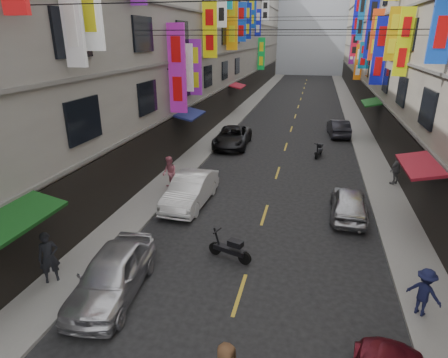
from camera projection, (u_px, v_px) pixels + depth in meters
The scene contains 20 objects.
sidewalk_left at pixel (240, 113), 40.77m from camera, with size 2.00×90.00×0.12m, color slate.
sidewalk_right at pixel (355, 118), 38.15m from camera, with size 2.00×90.00×0.12m, color slate.
building_row_left at pixel (184, 20), 38.72m from camera, with size 10.14×90.00×19.00m.
building_row_right at pixel (438, 17), 33.47m from camera, with size 10.14×90.00×19.00m.
haze_block at pixel (313, 21), 80.97m from camera, with size 18.00×8.00×22.00m, color #B0B8C5.
shop_signage at pixel (296, 21), 29.87m from camera, with size 14.00×55.00×12.19m.
street_awnings at pixel (264, 117), 24.16m from camera, with size 13.99×35.20×0.41m.
overhead_cables at pixel (293, 22), 25.44m from camera, with size 14.00×38.04×1.24m.
lane_markings at pixel (293, 122), 36.76m from camera, with size 0.12×80.20×0.01m.
scooter_crossing at pixel (230, 249), 14.01m from camera, with size 1.75×0.76×1.14m.
scooter_far_right at pixel (319, 151), 26.10m from camera, with size 0.65×1.79×1.14m.
car_left_near at pixel (112, 274), 12.01m from camera, with size 1.79×4.46×1.52m, color silver.
car_left_mid at pixel (190, 190), 18.55m from camera, with size 1.62×4.65×1.53m, color white.
car_left_far at pixel (232, 137), 28.45m from camera, with size 2.42×5.25×1.46m, color black.
car_right_mid at pixel (349, 203), 17.33m from camera, with size 1.62×4.03×1.37m, color #AAAAAF.
car_right_far at pixel (338, 128), 31.47m from camera, with size 1.48×4.24×1.40m, color #212128.
pedestrian_lnear at pixel (49, 257), 12.42m from camera, with size 0.66×0.60×1.81m, color black.
pedestrian_lfar at pixel (170, 173), 20.07m from camera, with size 0.88×0.61×1.82m, color #C7697C.
pedestrian_rnear at pixel (424, 292), 10.96m from camera, with size 0.99×0.51×1.53m, color #131636.
pedestrian_rfar at pixel (396, 170), 20.76m from camera, with size 0.99×0.56×1.69m, color #5C5C5E.
Camera 1 is at (1.86, 2.08, 7.89)m, focal length 30.00 mm.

